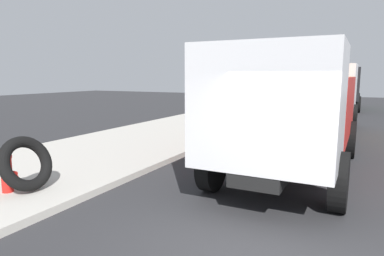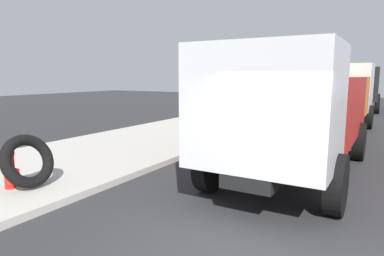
{
  "view_description": "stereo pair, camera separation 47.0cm",
  "coord_description": "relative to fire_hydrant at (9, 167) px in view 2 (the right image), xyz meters",
  "views": [
    {
      "loc": [
        -4.08,
        -0.76,
        2.43
      ],
      "look_at": [
        2.76,
        2.72,
        1.25
      ],
      "focal_mm": 31.72,
      "sensor_mm": 36.0,
      "label": 1
    },
    {
      "loc": [
        -3.86,
        -1.17,
        2.43
      ],
      "look_at": [
        2.76,
        2.72,
        1.25
      ],
      "focal_mm": 31.72,
      "sensor_mm": 36.0,
      "label": 2
    }
  ],
  "objects": [
    {
      "name": "fire_hydrant",
      "position": [
        0.0,
        0.0,
        0.0
      ],
      "size": [
        0.24,
        0.55,
        0.84
      ],
      "color": "red",
      "rests_on": "sidewalk_curb"
    },
    {
      "name": "loose_tire",
      "position": [
        0.22,
        -0.29,
        0.12
      ],
      "size": [
        1.14,
        0.67,
        1.13
      ],
      "primitive_type": "torus",
      "rotation": [
        1.18,
        0.0,
        -0.03
      ],
      "color": "black",
      "rests_on": "sidewalk_curb"
    },
    {
      "name": "dump_truck_red",
      "position": [
        4.43,
        -4.64,
        1.01
      ],
      "size": [
        7.0,
        2.81,
        3.0
      ],
      "color": "red",
      "rests_on": "ground"
    },
    {
      "name": "dump_truck_orange",
      "position": [
        11.59,
        -4.49,
        1.01
      ],
      "size": [
        7.06,
        2.94,
        3.0
      ],
      "color": "orange",
      "rests_on": "ground"
    },
    {
      "name": "dump_truck_green",
      "position": [
        23.17,
        -4.54,
        1.01
      ],
      "size": [
        7.07,
        2.96,
        3.0
      ],
      "color": "#237033",
      "rests_on": "ground"
    }
  ]
}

